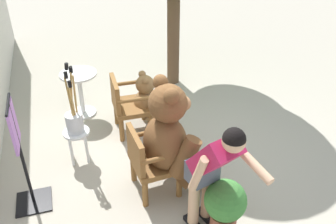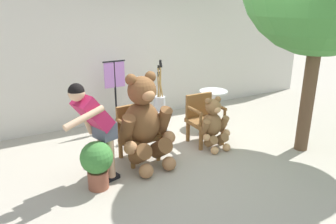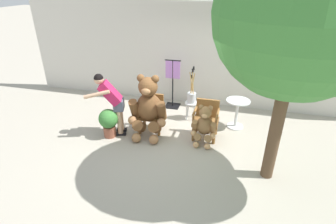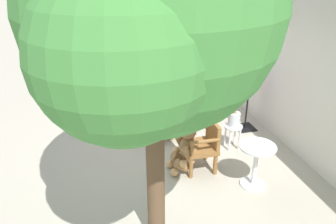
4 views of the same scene
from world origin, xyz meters
The scene contains 12 objects.
ground_plane centered at (0.00, 0.00, 0.00)m, with size 60.00×60.00×0.00m, color #A8A091.
back_wall centered at (0.00, 2.40, 1.40)m, with size 10.00×0.16×2.80m, color beige.
wooden_chair_left centered at (-0.65, 0.51, 0.46)m, with size 0.60×0.56×0.86m.
wooden_chair_right centered at (0.65, 0.51, 0.46)m, with size 0.57×0.53×0.86m.
teddy_bear_large centered at (-0.64, 0.25, 0.71)m, with size 0.87×0.85×1.45m.
teddy_bear_small centered at (0.64, 0.22, 0.44)m, with size 0.54×0.51×0.90m.
person_visitor centered at (-1.44, 0.08, 0.89)m, with size 0.78×0.63×1.48m.
white_stool centered at (0.17, 1.28, 0.36)m, with size 0.34×0.34×0.46m.
brush_bucket centered at (0.17, 1.28, 0.65)m, with size 0.22×0.22×0.95m.
round_side_table centered at (1.31, 1.12, 0.45)m, with size 0.56×0.56×0.72m.
potted_plant centered at (-1.49, -0.06, 0.40)m, with size 0.44×0.44×0.68m.
clothing_display_stand centered at (-0.48, 1.88, 0.72)m, with size 0.44×0.40×1.36m.
Camera 2 is at (-2.59, -3.94, 2.45)m, focal length 35.00 mm.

